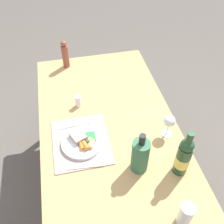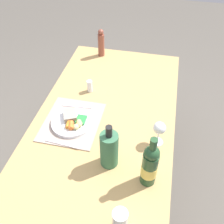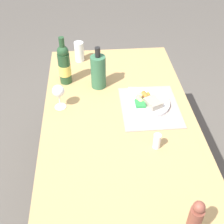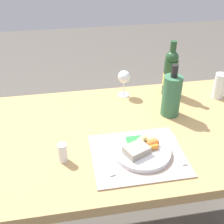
{
  "view_description": "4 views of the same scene",
  "coord_description": "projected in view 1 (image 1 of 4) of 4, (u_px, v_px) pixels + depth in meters",
  "views": [
    {
      "loc": [
        1.05,
        -0.21,
        1.93
      ],
      "look_at": [
        -0.09,
        0.04,
        0.74
      ],
      "focal_mm": 42.09,
      "sensor_mm": 36.0,
      "label": 1
    },
    {
      "loc": [
        1.09,
        0.28,
        1.83
      ],
      "look_at": [
        0.06,
        0.05,
        0.82
      ],
      "focal_mm": 41.7,
      "sensor_mm": 36.0,
      "label": 2
    },
    {
      "loc": [
        -1.21,
        0.14,
        1.8
      ],
      "look_at": [
        -0.07,
        0.05,
        0.83
      ],
      "focal_mm": 47.79,
      "sensor_mm": 36.0,
      "label": 3
    },
    {
      "loc": [
        -0.18,
        -1.07,
        1.53
      ],
      "look_at": [
        0.03,
        0.09,
        0.76
      ],
      "focal_mm": 46.93,
      "sensor_mm": 36.0,
      "label": 4
    }
  ],
  "objects": [
    {
      "name": "cooler_bottle",
      "position": [
        140.0,
        155.0,
        1.33
      ],
      "size": [
        0.09,
        0.09,
        0.27
      ],
      "color": "#366A47",
      "rests_on": "dining_table"
    },
    {
      "name": "placemat",
      "position": [
        81.0,
        142.0,
        1.53
      ],
      "size": [
        0.38,
        0.33,
        0.01
      ],
      "primitive_type": "cube",
      "color": "#A69385",
      "rests_on": "dining_table"
    },
    {
      "name": "pepper_mill",
      "position": [
        65.0,
        55.0,
        1.98
      ],
      "size": [
        0.05,
        0.05,
        0.22
      ],
      "color": "brown",
      "rests_on": "dining_table"
    },
    {
      "name": "dining_table",
      "position": [
        109.0,
        134.0,
        1.67
      ],
      "size": [
        1.57,
        0.84,
        0.72
      ],
      "color": "tan",
      "rests_on": "ground_plane"
    },
    {
      "name": "wine_glass",
      "position": [
        169.0,
        122.0,
        1.5
      ],
      "size": [
        0.07,
        0.07,
        0.15
      ],
      "color": "white",
      "rests_on": "dining_table"
    },
    {
      "name": "water_tumbler",
      "position": [
        185.0,
        216.0,
        1.17
      ],
      "size": [
        0.06,
        0.06,
        0.14
      ],
      "color": "silver",
      "rests_on": "dining_table"
    },
    {
      "name": "fork",
      "position": [
        76.0,
        125.0,
        1.61
      ],
      "size": [
        0.03,
        0.19,
        0.0
      ],
      "primitive_type": "cube",
      "rotation": [
        0.0,
        0.0,
        0.08
      ],
      "color": "silver",
      "rests_on": "placemat"
    },
    {
      "name": "dinner_plate",
      "position": [
        82.0,
        142.0,
        1.5
      ],
      "size": [
        0.24,
        0.24,
        0.05
      ],
      "color": "white",
      "rests_on": "placemat"
    },
    {
      "name": "wine_bottle",
      "position": [
        184.0,
        156.0,
        1.31
      ],
      "size": [
        0.08,
        0.08,
        0.31
      ],
      "color": "#234828",
      "rests_on": "dining_table"
    },
    {
      "name": "salt_shaker",
      "position": [
        78.0,
        101.0,
        1.71
      ],
      "size": [
        0.04,
        0.04,
        0.08
      ],
      "primitive_type": "cylinder",
      "color": "white",
      "rests_on": "dining_table"
    },
    {
      "name": "ground_plane",
      "position": [
        110.0,
        184.0,
        2.13
      ],
      "size": [
        8.0,
        8.0,
        0.0
      ],
      "primitive_type": "plane",
      "color": "#57524A"
    },
    {
      "name": "knife",
      "position": [
        86.0,
        166.0,
        1.4
      ],
      "size": [
        0.03,
        0.2,
        0.0
      ],
      "primitive_type": "cube",
      "rotation": [
        0.0,
        0.0,
        -0.08
      ],
      "color": "silver",
      "rests_on": "placemat"
    }
  ]
}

